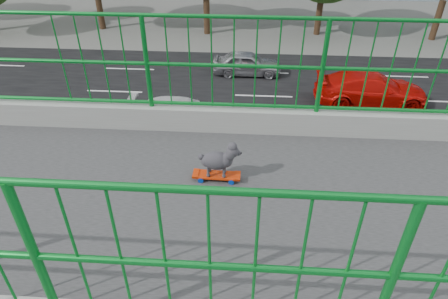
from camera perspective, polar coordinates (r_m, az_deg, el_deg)
road at (r=18.55m, az=5.85°, el=3.40°), size 18.00×90.00×0.02m
railing at (r=3.82m, az=15.48°, el=-6.14°), size 3.00×24.00×1.42m
skateboard at (r=4.15m, az=-1.07°, el=-3.78°), size 0.16×0.50×0.07m
poodle at (r=4.01m, az=-0.77°, el=-1.41°), size 0.19×0.45×0.37m
car_1 at (r=15.27m, az=-8.65°, el=-1.10°), size 1.63×4.67×1.54m
car_3 at (r=21.34m, az=20.39°, el=8.17°), size 2.25×5.55×1.61m
car_4 at (r=23.42m, az=3.36°, el=12.29°), size 1.57×3.90×1.33m
car_5 at (r=13.23m, az=-16.07°, el=-9.14°), size 1.57×4.50×1.48m
car_7 at (r=17.88m, az=-5.90°, el=4.78°), size 2.05×5.03×1.46m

